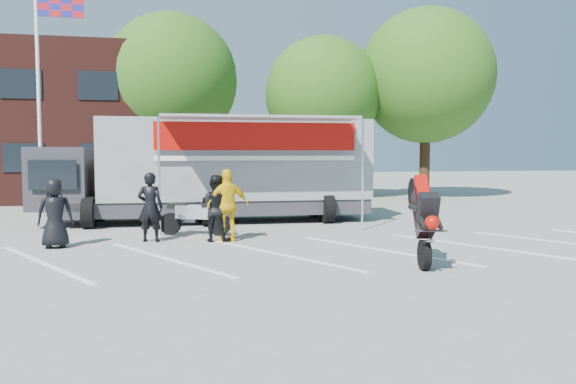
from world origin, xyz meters
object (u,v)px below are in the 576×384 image
object	(u,v)px
transporter_truck	(221,222)
tree_mid	(323,95)
spectator_leather_a	(55,213)
spectator_hivis	(228,205)
stunt_bike_rider	(416,264)
tree_left	(171,80)
tree_right	(426,76)
parked_motorcycle	(195,235)
spectator_leather_c	(215,208)
flagpole	(46,70)
spectator_leather_b	(150,207)

from	to	relation	value
transporter_truck	tree_mid	bearing A→B (deg)	56.58
spectator_leather_a	spectator_hivis	size ratio (longest dim) A/B	0.90
tree_mid	spectator_hivis	bearing A→B (deg)	-115.45
stunt_bike_rider	tree_left	bearing A→B (deg)	116.72
tree_right	parked_motorcycle	size ratio (longest dim) A/B	4.57
spectator_leather_a	spectator_leather_c	world-z (taller)	spectator_leather_c
tree_right	stunt_bike_rider	distance (m)	17.76
tree_right	spectator_leather_c	size ratio (longest dim) A/B	5.52
flagpole	tree_left	distance (m)	7.37
flagpole	spectator_hivis	distance (m)	9.84
tree_mid	stunt_bike_rider	world-z (taller)	tree_mid
spectator_leather_c	parked_motorcycle	bearing A→B (deg)	-44.43
tree_left	spectator_leather_a	size ratio (longest dim) A/B	5.32
parked_motorcycle	spectator_leather_c	xyz separation A→B (m)	(0.46, -1.13, 0.83)
spectator_leather_a	spectator_leather_c	distance (m)	3.71
tree_left	tree_mid	size ratio (longest dim) A/B	1.13
tree_right	spectator_leather_a	bearing A→B (deg)	-141.66
transporter_truck	parked_motorcycle	distance (m)	3.00
tree_left	spectator_hivis	xyz separation A→B (m)	(1.29, -13.01, -4.67)
tree_left	stunt_bike_rider	bearing A→B (deg)	-74.28
transporter_truck	flagpole	bearing A→B (deg)	154.39
tree_mid	tree_right	xyz separation A→B (m)	(5.00, -0.50, 0.93)
transporter_truck	spectator_leather_b	xyz separation A→B (m)	(-2.08, -3.71, 0.86)
spectator_leather_a	transporter_truck	bearing A→B (deg)	-139.21
flagpole	tree_mid	size ratio (longest dim) A/B	1.04
tree_left	spectator_hivis	bearing A→B (deg)	-84.35
tree_left	tree_mid	xyz separation A→B (m)	(7.00, -1.00, -0.62)
tree_right	spectator_leather_a	size ratio (longest dim) A/B	5.62
spectator_leather_c	spectator_hivis	size ratio (longest dim) A/B	0.92
parked_motorcycle	tree_mid	bearing A→B (deg)	-11.61
spectator_leather_b	spectator_leather_c	world-z (taller)	spectator_leather_b
stunt_bike_rider	spectator_leather_c	world-z (taller)	spectator_leather_c
tree_right	spectator_leather_a	xyz separation A→B (m)	(-14.71, -11.64, -5.06)
tree_left	parked_motorcycle	bearing A→B (deg)	-87.44
tree_mid	tree_right	world-z (taller)	tree_right
tree_mid	tree_right	bearing A→B (deg)	-5.71
tree_left	tree_mid	bearing A→B (deg)	-8.13
parked_motorcycle	tree_left	bearing A→B (deg)	21.96
parked_motorcycle	spectator_leather_b	size ratio (longest dim) A/B	1.16
tree_left	transporter_truck	distance (m)	10.62
tree_mid	spectator_leather_c	bearing A→B (deg)	-116.83
tree_left	spectator_hivis	world-z (taller)	tree_left
flagpole	spectator_leather_a	xyz separation A→B (m)	(1.53, -7.14, -4.24)
spectator_hivis	spectator_leather_a	bearing A→B (deg)	-6.79
tree_mid	spectator_hivis	xyz separation A→B (m)	(-5.71, -12.01, -4.04)
tree_left	spectator_leather_b	size ratio (longest dim) A/B	5.02
tree_left	spectator_leather_b	world-z (taller)	tree_left
tree_right	spectator_leather_c	distance (m)	16.63
spectator_leather_a	tree_right	bearing A→B (deg)	-145.98
tree_right	flagpole	bearing A→B (deg)	-164.52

